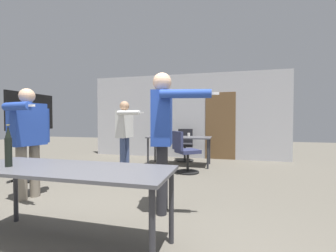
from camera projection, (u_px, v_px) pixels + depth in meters
name	position (u px, v px, depth m)	size (l,w,h in m)	color
back_wall	(186.00, 116.00, 7.18)	(6.24, 0.12, 2.66)	#BCBCC1
conference_table_near	(67.00, 175.00, 2.13)	(2.03, 0.71, 0.76)	#4C4C51
conference_table_far	(179.00, 140.00, 5.99)	(1.67, 0.73, 0.76)	#4C4C51
tv_screen	(31.00, 125.00, 4.55)	(0.44, 1.12, 1.75)	black
person_right_polo	(125.00, 129.00, 5.21)	(0.74, 0.67, 1.64)	#3D4C75
person_center_tall	(28.00, 133.00, 3.43)	(0.75, 0.81, 1.69)	slate
person_near_casual	(163.00, 128.00, 2.93)	(0.89, 0.63, 1.82)	#28282D
office_chair_far_right	(185.00, 146.00, 6.66)	(0.52, 0.57, 0.93)	black
office_chair_far_left	(185.00, 153.00, 5.09)	(0.69, 0.67, 0.95)	black
beer_bottle	(8.00, 147.00, 2.16)	(0.06, 0.06, 0.41)	black
drink_cup	(189.00, 135.00, 6.10)	(0.07, 0.07, 0.09)	silver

